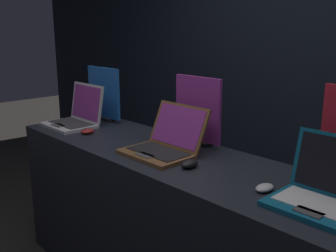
% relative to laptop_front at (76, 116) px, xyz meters
% --- Properties ---
extents(wall_back, '(8.00, 0.05, 2.80)m').
position_rel_laptop_front_xyz_m(wall_back, '(0.90, 1.53, 0.43)').
color(wall_back, black).
rests_on(wall_back, ground_plane).
extents(display_counter, '(2.25, 0.62, 0.91)m').
position_rel_laptop_front_xyz_m(display_counter, '(0.90, 0.04, -0.52)').
color(display_counter, black).
rests_on(display_counter, ground_plane).
extents(laptop_front, '(0.36, 0.32, 0.28)m').
position_rel_laptop_front_xyz_m(laptop_front, '(0.00, 0.00, 0.00)').
color(laptop_front, '#B7B7BC').
rests_on(laptop_front, display_counter).
extents(mouse_front, '(0.07, 0.09, 0.03)m').
position_rel_laptop_front_xyz_m(mouse_front, '(0.25, -0.07, -0.05)').
color(mouse_front, maroon).
rests_on(mouse_front, display_counter).
extents(promo_stand_front, '(0.36, 0.07, 0.39)m').
position_rel_laptop_front_xyz_m(promo_stand_front, '(0.00, 0.24, 0.12)').
color(promo_stand_front, black).
rests_on(promo_stand_front, display_counter).
extents(laptop_middle, '(0.38, 0.36, 0.25)m').
position_rel_laptop_front_xyz_m(laptop_middle, '(0.89, 0.02, -0.01)').
color(laptop_middle, brown).
rests_on(laptop_middle, display_counter).
extents(mouse_middle, '(0.06, 0.10, 0.04)m').
position_rel_laptop_front_xyz_m(mouse_middle, '(1.14, -0.05, -0.05)').
color(mouse_middle, black).
rests_on(mouse_middle, display_counter).
extents(promo_stand_middle, '(0.33, 0.07, 0.40)m').
position_rel_laptop_front_xyz_m(promo_stand_middle, '(0.89, 0.28, 0.12)').
color(promo_stand_middle, black).
rests_on(promo_stand_middle, display_counter).
extents(laptop_back, '(0.37, 0.30, 0.26)m').
position_rel_laptop_front_xyz_m(laptop_back, '(1.79, 0.02, -0.00)').
color(laptop_back, '#0F5170').
rests_on(laptop_back, display_counter).
extents(mouse_back, '(0.06, 0.10, 0.03)m').
position_rel_laptop_front_xyz_m(mouse_back, '(1.55, -0.02, -0.05)').
color(mouse_back, '#B2B2B7').
rests_on(mouse_back, display_counter).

